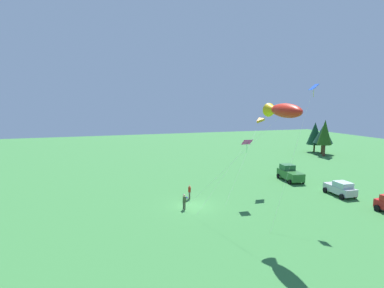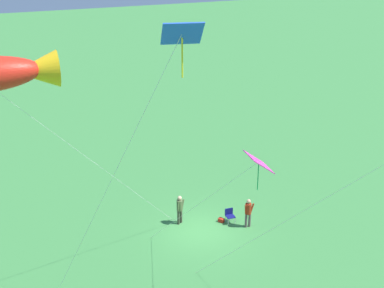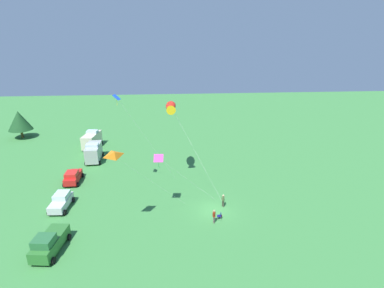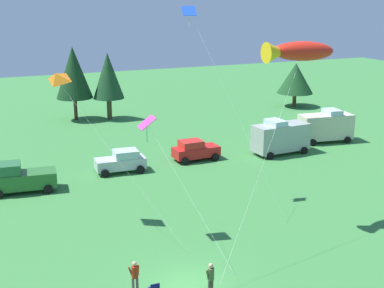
{
  "view_description": "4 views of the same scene",
  "coord_description": "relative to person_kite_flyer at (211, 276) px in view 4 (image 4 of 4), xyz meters",
  "views": [
    {
      "loc": [
        31.88,
        -10.33,
        11.93
      ],
      "look_at": [
        -0.87,
        0.19,
        7.14
      ],
      "focal_mm": 28.0,
      "sensor_mm": 36.0,
      "label": 1
    },
    {
      "loc": [
        9.38,
        23.44,
        16.04
      ],
      "look_at": [
        0.72,
        0.4,
        5.54
      ],
      "focal_mm": 50.0,
      "sensor_mm": 36.0,
      "label": 2
    },
    {
      "loc": [
        -32.23,
        5.34,
        20.79
      ],
      "look_at": [
        2.35,
        2.6,
        8.15
      ],
      "focal_mm": 28.0,
      "sensor_mm": 36.0,
      "label": 3
    },
    {
      "loc": [
        -9.56,
        -22.88,
        14.6
      ],
      "look_at": [
        1.33,
        2.25,
        6.94
      ],
      "focal_mm": 50.0,
      "sensor_mm": 36.0,
      "label": 4
    }
  ],
  "objects": [
    {
      "name": "kite_diamond_rainbow",
      "position": [
        -0.47,
        7.84,
        6.06
      ],
      "size": [
        2.98,
        7.74,
        7.59
      ],
      "color": "#DF37A1",
      "rests_on": "ground"
    },
    {
      "name": "kite_large_fish",
      "position": [
        8.77,
        6.32,
        10.22
      ],
      "size": [
        11.27,
        7.4,
        11.92
      ],
      "color": "red",
      "rests_on": "ground"
    },
    {
      "name": "person_kite_flyer",
      "position": [
        0.0,
        0.0,
        0.0
      ],
      "size": [
        0.56,
        0.46,
        1.74
      ],
      "rotation": [
        0.0,
        0.0,
        2.08
      ],
      "color": "#3A3A2D",
      "rests_on": "ground"
    },
    {
      "name": "car_red_sedan",
      "position": [
        8.44,
        21.18,
        -0.07
      ],
      "size": [
        4.25,
        2.3,
        1.89
      ],
      "rotation": [
        0.0,
        0.0,
        3.17
      ],
      "color": "red",
      "rests_on": "ground"
    },
    {
      "name": "treeline_distant",
      "position": [
        -3.73,
        40.43,
        3.87
      ],
      "size": [
        62.87,
        8.36,
        8.79
      ],
      "color": "#483A1C",
      "rests_on": "ground"
    },
    {
      "name": "ground_plane",
      "position": [
        -0.82,
        1.27,
        -1.02
      ],
      "size": [
        160.0,
        160.0,
        0.0
      ],
      "primitive_type": "plane",
      "color": "#387B3B"
    },
    {
      "name": "car_silver_compact",
      "position": [
        1.35,
        20.58,
        -0.07
      ],
      "size": [
        4.29,
        2.4,
        1.89
      ],
      "rotation": [
        0.0,
        0.0,
        -0.06
      ],
      "color": "#BBBCBF",
      "rests_on": "ground"
    },
    {
      "name": "van_motorhome_grey",
      "position": [
        16.74,
        19.92,
        0.62
      ],
      "size": [
        5.53,
        2.88,
        3.34
      ],
      "rotation": [
        0.0,
        0.0,
        3.2
      ],
      "color": "#9AA39B",
      "rests_on": "ground"
    },
    {
      "name": "van_camper_beige",
      "position": [
        23.35,
        21.74,
        0.62
      ],
      "size": [
        5.66,
        3.22,
        3.34
      ],
      "rotation": [
        0.0,
        0.0,
        -0.14
      ],
      "color": "beige",
      "rests_on": "ground"
    },
    {
      "name": "kite_diamond_blue",
      "position": [
        4.56,
        12.78,
        12.0
      ],
      "size": [
        4.48,
        7.71,
        13.87
      ],
      "color": "blue",
      "rests_on": "ground"
    },
    {
      "name": "kite_delta_orange",
      "position": [
        -5.01,
        12.09,
        8.59
      ],
      "size": [
        6.69,
        8.48,
        10.12
      ],
      "color": "orange",
      "rests_on": "ground"
    },
    {
      "name": "truck_green_flatbed",
      "position": [
        -7.09,
        19.01,
        0.08
      ],
      "size": [
        5.2,
        2.88,
        2.34
      ],
      "rotation": [
        0.0,
        0.0,
        3.02
      ],
      "color": "#2B682B",
      "rests_on": "ground"
    },
    {
      "name": "person_spectator",
      "position": [
        -3.43,
        1.69,
        0.0
      ],
      "size": [
        0.59,
        0.34,
        1.74
      ],
      "rotation": [
        0.0,
        0.0,
        1.58
      ],
      "color": "brown",
      "rests_on": "ground"
    }
  ]
}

